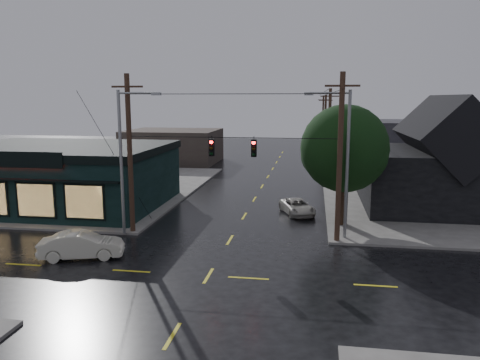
% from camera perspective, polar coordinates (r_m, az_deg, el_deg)
% --- Properties ---
extents(ground_plane, '(160.00, 160.00, 0.00)m').
position_cam_1_polar(ground_plane, '(23.60, -3.87, -11.57)').
color(ground_plane, black).
extents(sidewalk_nw, '(28.00, 28.00, 0.15)m').
position_cam_1_polar(sidewalk_nw, '(49.09, -21.74, -0.83)').
color(sidewalk_nw, '#63615D').
rests_on(sidewalk_nw, ground).
extents(pizza_shop, '(16.30, 12.34, 4.90)m').
position_cam_1_polar(pizza_shop, '(40.18, -20.92, 0.57)').
color(pizza_shop, black).
rests_on(pizza_shop, ground).
extents(ne_building, '(12.60, 11.60, 8.75)m').
position_cam_1_polar(ne_building, '(39.90, 23.55, 3.11)').
color(ne_building, black).
rests_on(ne_building, ground).
extents(corner_tree, '(5.86, 5.86, 8.13)m').
position_cam_1_polar(corner_tree, '(31.95, 12.63, 3.72)').
color(corner_tree, black).
rests_on(corner_tree, ground).
extents(utility_pole_nw, '(2.00, 0.32, 10.15)m').
position_cam_1_polar(utility_pole_nw, '(31.37, -12.90, -6.31)').
color(utility_pole_nw, '#332416').
rests_on(utility_pole_nw, ground).
extents(utility_pole_ne, '(2.00, 0.32, 10.15)m').
position_cam_1_polar(utility_pole_ne, '(29.24, 11.70, -7.47)').
color(utility_pole_ne, '#332416').
rests_on(utility_pole_ne, ground).
extents(utility_pole_far_a, '(2.00, 0.32, 9.65)m').
position_cam_1_polar(utility_pole_far_a, '(50.16, 10.62, -0.15)').
color(utility_pole_far_a, '#332416').
rests_on(utility_pole_far_a, ground).
extents(utility_pole_far_b, '(2.00, 0.32, 9.15)m').
position_cam_1_polar(utility_pole_far_b, '(69.94, 10.20, 2.68)').
color(utility_pole_far_b, '#332416').
rests_on(utility_pole_far_b, ground).
extents(utility_pole_far_c, '(2.00, 0.32, 9.15)m').
position_cam_1_polar(utility_pole_far_c, '(89.82, 9.97, 4.27)').
color(utility_pole_far_c, '#332416').
rests_on(utility_pole_far_c, ground).
extents(span_signal_assembly, '(13.00, 0.48, 1.23)m').
position_cam_1_polar(span_signal_assembly, '(28.46, -0.90, 4.00)').
color(span_signal_assembly, black).
rests_on(span_signal_assembly, ground).
extents(streetlight_nw, '(5.40, 0.30, 9.15)m').
position_cam_1_polar(streetlight_nw, '(30.86, -13.91, -6.63)').
color(streetlight_nw, gray).
rests_on(streetlight_nw, ground).
extents(streetlight_ne, '(5.40, 0.30, 9.15)m').
position_cam_1_polar(streetlight_ne, '(29.94, 12.60, -7.09)').
color(streetlight_ne, gray).
rests_on(streetlight_ne, ground).
extents(bg_building_west, '(12.00, 10.00, 4.40)m').
position_cam_1_polar(bg_building_west, '(64.58, -8.14, 4.11)').
color(bg_building_west, '#3B2E2B').
rests_on(bg_building_west, ground).
extents(bg_building_east, '(14.00, 12.00, 5.60)m').
position_cam_1_polar(bg_building_east, '(67.55, 18.43, 4.47)').
color(bg_building_east, black).
rests_on(bg_building_east, ground).
extents(sedan_cream, '(4.71, 2.81, 1.47)m').
position_cam_1_polar(sedan_cream, '(27.17, -18.75, -7.53)').
color(sedan_cream, beige).
rests_on(sedan_cream, ground).
extents(suv_silver, '(3.20, 4.47, 1.13)m').
position_cam_1_polar(suv_silver, '(35.59, 6.99, -3.26)').
color(suv_silver, '#B4AFA6').
rests_on(suv_silver, ground).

